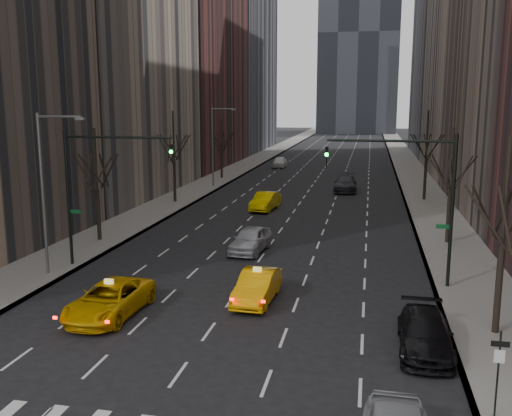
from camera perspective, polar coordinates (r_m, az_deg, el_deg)
The scene contains 22 objects.
ground at distance 21.71m, azimuth -7.78°, elevation -16.17°, with size 400.00×400.00×0.00m, color black.
sidewalk_left at distance 90.76m, azimuth -0.70°, elevation 4.48°, with size 4.50×320.00×0.15m, color slate.
sidewalk_right at distance 88.98m, azimuth 14.96°, elevation 4.00°, with size 4.50×320.00×0.15m, color slate.
bld_left_far at distance 89.65m, azimuth -7.41°, elevation 18.37°, with size 14.00×28.00×44.00m, color brown.
tree_lw_b at distance 41.17m, azimuth -15.59°, elevation 1.79°, with size 3.36×3.50×7.82m.
tree_lw_c at distance 55.75m, azimuth -8.20°, elevation 4.61°, with size 3.36×3.50×8.74m.
tree_lw_d at distance 72.93m, azimuth -3.47°, elevation 5.71°, with size 3.36×3.50×7.36m.
tree_rw_a at distance 25.56m, azimuth 23.38°, elevation -3.56°, with size 3.36×3.50×8.28m.
tree_rw_b at distance 41.08m, azimuth 18.84°, elevation 1.59°, with size 3.36×3.50×7.82m.
tree_rw_c at distance 58.80m, azimuth 16.64°, elevation 4.58°, with size 3.36×3.50×8.74m.
traffic_mast_left at distance 34.33m, azimuth -15.92°, elevation 3.07°, with size 6.69×0.39×8.00m.
traffic_mast_right at distance 30.67m, azimuth 16.03°, elevation 2.21°, with size 6.69×0.39×8.00m.
streetlight_near at distance 33.43m, azimuth -20.13°, elevation 2.86°, with size 2.83×0.22×9.00m.
streetlight_far at distance 65.74m, azimuth -4.07°, elevation 6.97°, with size 2.83×0.22×9.00m.
sign_post at distance 19.43m, azimuth 23.08°, elevation -14.44°, with size 0.55×0.06×2.80m.
taxi_suv at distance 27.40m, azimuth -14.43°, elevation -8.87°, with size 2.54×5.52×1.53m, color #DFA504.
taxi_sedan at distance 28.39m, azimuth 0.13°, elevation -7.84°, with size 1.61×4.63×1.52m, color #FFA705.
silver_sedan_ahead at distance 37.51m, azimuth -0.55°, elevation -3.17°, with size 1.93×4.79×1.63m, color #B0B2B9.
parked_suv_black at distance 23.98m, azimuth 16.53°, elevation -11.94°, with size 2.03×5.00×1.45m, color black.
far_taxi at distance 51.91m, azimuth 0.93°, elevation 0.68°, with size 1.70×4.88×1.61m, color yellow.
far_suv_grey at distance 63.62m, azimuth 8.93°, elevation 2.45°, with size 2.45×6.03×1.75m, color #2B2B2F.
far_car_white at distance 86.00m, azimuth 2.38°, elevation 4.61°, with size 1.87×4.64×1.58m, color white.
Camera 1 is at (6.53, -18.27, 9.74)m, focal length 40.00 mm.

